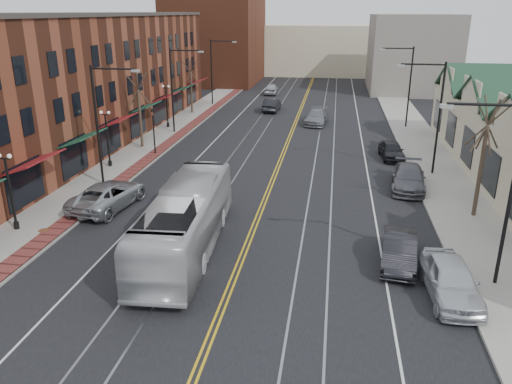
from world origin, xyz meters
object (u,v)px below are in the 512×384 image
(parked_car_b, at_px, (399,250))
(parked_car_a, at_px, (451,280))
(parked_car_d, at_px, (392,150))
(parked_car_c, at_px, (408,178))
(transit_bus, at_px, (186,220))
(parked_suv, at_px, (108,195))

(parked_car_b, bearing_deg, parked_car_a, -49.27)
(parked_car_a, bearing_deg, parked_car_d, 88.04)
(parked_car_b, bearing_deg, parked_car_c, 87.91)
(transit_bus, height_order, parked_car_a, transit_bus)
(parked_car_a, relative_size, parked_car_c, 0.90)
(parked_car_c, bearing_deg, parked_car_b, -93.26)
(parked_car_c, relative_size, parked_car_d, 1.26)
(parked_suv, xyz_separation_m, parked_car_d, (18.20, 13.86, -0.09))
(transit_bus, xyz_separation_m, parked_car_c, (12.19, 11.36, -0.88))
(parked_car_c, bearing_deg, parked_suv, -155.03)
(parked_suv, height_order, parked_car_b, parked_suv)
(parked_car_a, height_order, parked_car_c, parked_car_a)
(parked_suv, height_order, parked_car_d, parked_suv)
(transit_bus, xyz_separation_m, parked_suv, (-6.41, 4.92, -0.84))
(transit_bus, relative_size, parked_suv, 2.02)
(parked_car_b, xyz_separation_m, parked_car_d, (1.40, 18.60, -0.01))
(parked_car_b, bearing_deg, transit_bus, -171.99)
(parked_car_a, height_order, parked_car_b, parked_car_a)
(transit_bus, relative_size, parked_car_b, 2.67)
(parked_car_b, bearing_deg, parked_suv, 171.28)
(transit_bus, distance_m, parked_car_d, 22.19)
(parked_car_c, distance_m, parked_car_d, 7.43)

